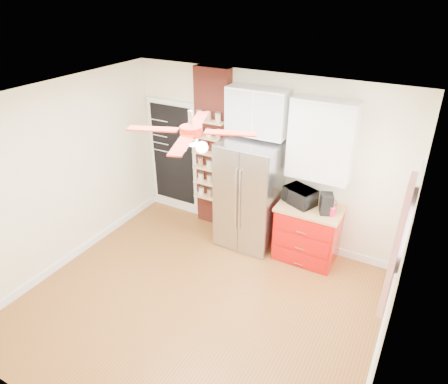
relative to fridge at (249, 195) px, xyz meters
The scene contains 21 objects.
floor 1.85m from the fridge, 88.24° to the right, with size 4.50×4.50×0.00m, color brown.
ceiling 2.45m from the fridge, 88.24° to the right, with size 4.50×4.50×0.00m, color white.
wall_back 0.60m from the fridge, 82.30° to the left, with size 4.50×0.02×2.70m, color beige.
wall_front 3.66m from the fridge, 89.21° to the right, with size 4.50×0.02×2.70m, color beige.
wall_left 2.78m from the fridge, 143.46° to the right, with size 0.02×4.00×2.70m, color beige.
wall_right 2.86m from the fridge, 35.33° to the right, with size 0.02×4.00×2.70m, color beige.
chalkboard 1.70m from the fridge, 168.59° to the left, with size 0.95×0.05×1.95m.
brick_pillar 0.97m from the fridge, 160.07° to the left, with size 0.60×0.16×2.70m, color maroon.
fridge is the anchor object (origin of this frame).
upper_glass_cabinet 1.29m from the fridge, 90.00° to the left, with size 0.90×0.35×0.70m, color white.
red_cabinet 1.06m from the fridge, ahead, with size 0.94×0.64×0.90m.
upper_shelf_unit 1.41m from the fridge, 12.78° to the left, with size 0.90×0.30×1.15m, color white.
window 2.49m from the fridge, 17.75° to the right, with size 0.04×0.75×1.05m, color white.
curtain 2.63m from the fridge, 29.86° to the right, with size 0.06×0.40×1.55m, color #AD171D.
ceiling_fan 2.25m from the fridge, 88.24° to the right, with size 1.40×1.40×0.44m.
toaster_oven 0.81m from the fridge, ahead, with size 0.46×0.31×0.25m, color black.
coffee_maker 1.22m from the fridge, ahead, with size 0.17×0.21×0.30m, color black.
canister_left 1.31m from the fridge, ahead, with size 0.09×0.09×0.13m, color red.
canister_right 1.29m from the fridge, ahead, with size 0.11×0.11×0.15m, color #A20920.
pantry_jar_oats 1.07m from the fridge, 169.01° to the left, with size 0.09×0.09×0.14m, color #F1E6B8.
pantry_jar_beans 0.85m from the fridge, 166.11° to the left, with size 0.08×0.08×0.13m, color olive.
Camera 1 is at (2.23, -3.35, 3.84)m, focal length 32.00 mm.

